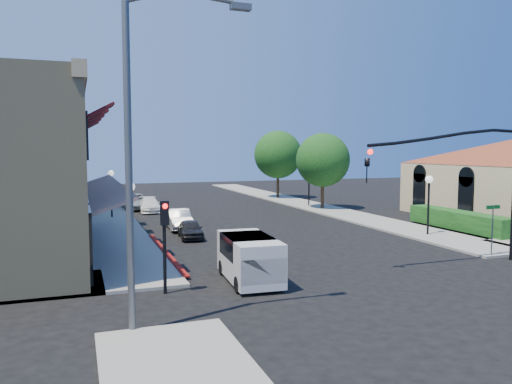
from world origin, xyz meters
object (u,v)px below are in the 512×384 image
object	(u,v)px
street_tree_b	(278,155)
parked_car_d	(136,202)
signal_mast_arm	(478,172)
parked_car_a	(190,229)
parked_car_b	(179,219)
white_van	(250,256)
lamppost_left_far	(111,182)
street_name_sign	(493,222)
lamppost_right_far	(309,176)
secondary_signal	(165,229)
parked_car_c	(150,205)
lamppost_right_near	(429,190)
street_tree_a	(323,160)
lamppost_left_near	(131,200)
cobra_streetlight	(141,143)

from	to	relation	value
street_tree_b	parked_car_d	size ratio (longest dim) A/B	1.49
signal_mast_arm	parked_car_a	size ratio (longest dim) A/B	2.56
signal_mast_arm	parked_car_b	world-z (taller)	signal_mast_arm
white_van	lamppost_left_far	bearing A→B (deg)	100.82
street_name_sign	lamppost_right_far	xyz separation A→B (m)	(1.00, 21.80, 1.04)
street_name_sign	parked_car_a	xyz separation A→B (m)	(-12.30, 9.80, -1.17)
signal_mast_arm	secondary_signal	xyz separation A→B (m)	(-13.86, -0.09, -1.77)
secondary_signal	parked_car_c	size ratio (longest dim) A/B	0.84
lamppost_right_near	parked_car_d	xyz separation A→B (m)	(-14.70, 19.33, -2.08)
lamppost_right_far	parked_car_a	bearing A→B (deg)	-137.94
secondary_signal	white_van	size ratio (longest dim) A/B	0.82
street_tree_a	lamppost_right_near	distance (m)	14.08
lamppost_left_near	parked_car_c	size ratio (longest dim) A/B	0.90
street_name_sign	lamppost_right_near	xyz separation A→B (m)	(1.00, 5.80, 1.04)
lamppost_left_near	parked_car_c	world-z (taller)	lamppost_left_near
street_tree_a	lamppost_left_far	distance (m)	17.36
cobra_streetlight	lamppost_right_far	bearing A→B (deg)	55.83
secondary_signal	white_van	distance (m)	3.62
lamppost_left_far	lamppost_right_near	world-z (taller)	same
cobra_streetlight	lamppost_left_far	size ratio (longest dim) A/B	2.61
secondary_signal	lamppost_right_far	size ratio (longest dim) A/B	0.93
parked_car_a	lamppost_left_near	bearing A→B (deg)	-127.78
cobra_streetlight	street_tree_b	bearing A→B (deg)	62.17
lamppost_right_far	street_name_sign	bearing A→B (deg)	-92.63
lamppost_left_near	lamppost_right_far	world-z (taller)	same
white_van	parked_car_c	bearing A→B (deg)	91.68
parked_car_a	parked_car_c	bearing A→B (deg)	97.40
street_name_sign	lamppost_right_far	distance (m)	21.85
cobra_streetlight	signal_mast_arm	bearing A→B (deg)	13.11
street_tree_a	lamppost_left_near	distance (m)	22.30
street_name_sign	lamppost_left_near	bearing A→B (deg)	160.07
lamppost_right_near	lamppost_right_far	size ratio (longest dim) A/B	1.00
parked_car_a	street_name_sign	bearing A→B (deg)	-33.56
lamppost_right_near	parked_car_d	size ratio (longest dim) A/B	0.76
secondary_signal	lamppost_left_far	size ratio (longest dim) A/B	0.93
signal_mast_arm	lamppost_right_far	bearing A→B (deg)	83.30
street_name_sign	lamppost_right_far	size ratio (longest dim) A/B	0.70
white_van	parked_car_a	world-z (taller)	white_van
lamppost_right_near	white_van	bearing A→B (deg)	-155.36
lamppost_left_near	white_van	xyz separation A→B (m)	(3.83, -6.04, -1.72)
lamppost_left_near	parked_car_a	xyz separation A→B (m)	(3.70, 4.00, -2.20)
street_tree_b	parked_car_a	xyz separation A→B (m)	(-13.60, -20.00, -4.01)
lamppost_left_far	parked_car_b	world-z (taller)	lamppost_left_far
white_van	parked_car_b	xyz separation A→B (m)	(-0.13, 13.57, -0.37)
signal_mast_arm	street_name_sign	size ratio (longest dim) A/B	3.20
white_van	parked_car_b	size ratio (longest dim) A/B	1.04
street_tree_a	cobra_streetlight	bearing A→B (deg)	-126.79
parked_car_d	lamppost_right_far	bearing A→B (deg)	-16.37
lamppost_right_near	white_van	xyz separation A→B (m)	(-13.17, -6.04, -1.72)
lamppost_right_near	parked_car_b	xyz separation A→B (m)	(-13.30, 7.52, -2.09)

